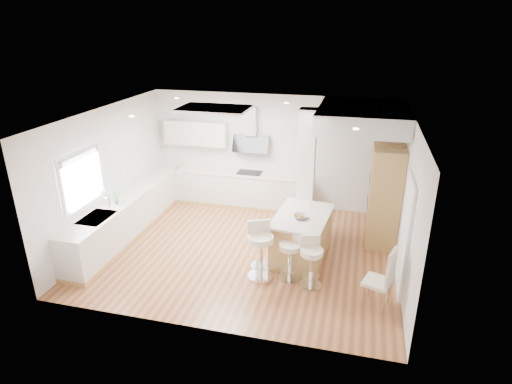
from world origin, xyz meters
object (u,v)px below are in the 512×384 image
(bar_stool_a, at_px, (260,247))
(bar_stool_c, at_px, (311,260))
(dining_chair, at_px, (384,277))
(peninsula, at_px, (301,236))
(bar_stool_b, at_px, (290,254))

(bar_stool_a, height_order, bar_stool_c, bar_stool_a)
(bar_stool_c, xyz_separation_m, dining_chair, (1.22, -0.34, 0.06))
(peninsula, height_order, bar_stool_a, bar_stool_a)
(bar_stool_b, height_order, bar_stool_c, bar_stool_c)
(bar_stool_b, bearing_deg, bar_stool_a, -152.57)
(bar_stool_c, bearing_deg, bar_stool_a, 153.75)
(peninsula, bearing_deg, bar_stool_c, -66.25)
(bar_stool_c, height_order, dining_chair, dining_chair)
(bar_stool_a, height_order, bar_stool_b, bar_stool_a)
(peninsula, xyz_separation_m, bar_stool_a, (-0.62, -0.89, 0.14))
(bar_stool_a, distance_m, bar_stool_b, 0.55)
(bar_stool_b, bearing_deg, peninsula, 104.62)
(peninsula, relative_size, bar_stool_b, 1.76)
(bar_stool_b, height_order, dining_chair, dining_chair)
(peninsula, bearing_deg, dining_chair, -34.39)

